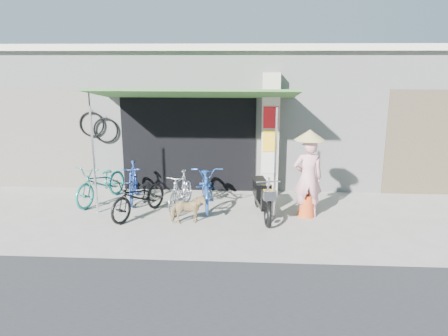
# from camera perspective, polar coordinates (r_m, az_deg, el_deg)

# --- Properties ---
(ground) EXTENTS (80.00, 80.00, 0.00)m
(ground) POSITION_cam_1_polar(r_m,az_deg,el_deg) (8.88, 0.91, -7.89)
(ground) COLOR gray
(ground) RESTS_ON ground
(bicycle_shop) EXTENTS (12.30, 5.30, 3.66)m
(bicycle_shop) POSITION_cam_1_polar(r_m,az_deg,el_deg) (13.40, 1.90, 7.78)
(bicycle_shop) COLOR #ABB0A7
(bicycle_shop) RESTS_ON ground
(shop_pillar) EXTENTS (0.42, 0.44, 3.00)m
(shop_pillar) POSITION_cam_1_polar(r_m,az_deg,el_deg) (10.83, 6.03, 4.36)
(shop_pillar) COLOR beige
(shop_pillar) RESTS_ON ground
(awning) EXTENTS (4.60, 1.88, 2.72)m
(awning) POSITION_cam_1_polar(r_m,az_deg,el_deg) (9.96, -3.88, 9.43)
(awning) COLOR #32602B
(awning) RESTS_ON ground
(neighbour_right) EXTENTS (2.60, 0.06, 2.60)m
(neighbour_right) POSITION_cam_1_polar(r_m,az_deg,el_deg) (11.94, 26.32, 2.91)
(neighbour_right) COLOR brown
(neighbour_right) RESTS_ON ground
(neighbour_left) EXTENTS (2.60, 0.06, 2.60)m
(neighbour_left) POSITION_cam_1_polar(r_m,az_deg,el_deg) (12.23, -22.62, 3.53)
(neighbour_left) COLOR #6B665B
(neighbour_left) RESTS_ON ground
(bike_teal) EXTENTS (1.17, 1.91, 0.95)m
(bike_teal) POSITION_cam_1_polar(r_m,az_deg,el_deg) (10.72, -15.70, -1.83)
(bike_teal) COLOR #1D8376
(bike_teal) RESTS_ON ground
(bike_blue) EXTENTS (0.68, 1.58, 0.92)m
(bike_blue) POSITION_cam_1_polar(r_m,az_deg,el_deg) (10.63, -11.80, -1.80)
(bike_blue) COLOR #22429D
(bike_blue) RESTS_ON ground
(bike_black) EXTENTS (1.28, 1.79, 0.89)m
(bike_black) POSITION_cam_1_polar(r_m,az_deg,el_deg) (9.58, -11.00, -3.64)
(bike_black) COLOR black
(bike_black) RESTS_ON ground
(bike_silver) EXTENTS (0.70, 1.53, 0.89)m
(bike_silver) POSITION_cam_1_polar(r_m,az_deg,el_deg) (9.82, -5.67, -3.00)
(bike_silver) COLOR #BABBBF
(bike_silver) RESTS_ON ground
(bike_navy) EXTENTS (0.92, 2.03, 1.03)m
(bike_navy) POSITION_cam_1_polar(r_m,az_deg,el_deg) (10.05, -2.28, -2.11)
(bike_navy) COLOR #214A98
(bike_navy) RESTS_ON ground
(street_dog) EXTENTS (0.78, 0.53, 0.60)m
(street_dog) POSITION_cam_1_polar(r_m,az_deg,el_deg) (9.05, -4.75, -5.46)
(street_dog) COLOR tan
(street_dog) RESTS_ON ground
(moped) EXTENTS (0.54, 1.71, 0.97)m
(moped) POSITION_cam_1_polar(r_m,az_deg,el_deg) (9.43, 5.00, -3.74)
(moped) COLOR black
(moped) RESTS_ON ground
(nun) EXTENTS (0.65, 0.64, 1.90)m
(nun) POSITION_cam_1_polar(r_m,az_deg,el_deg) (9.43, 10.91, -0.86)
(nun) COLOR pink
(nun) RESTS_ON ground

